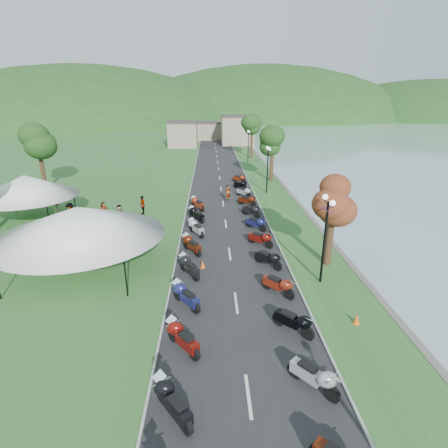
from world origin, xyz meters
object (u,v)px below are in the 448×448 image
object	(u,v)px
pedestrian_c	(72,224)
pedestrian_b	(104,223)
pedestrian_a	(106,224)
vendor_tent_main	(81,239)

from	to	relation	value
pedestrian_c	pedestrian_b	bearing A→B (deg)	88.43
pedestrian_b	pedestrian_c	distance (m)	2.58
pedestrian_a	pedestrian_c	bearing A→B (deg)	143.66
pedestrian_b	pedestrian_c	size ratio (longest dim) A/B	0.91
vendor_tent_main	pedestrian_b	size ratio (longest dim) A/B	3.94
pedestrian_b	pedestrian_a	bearing A→B (deg)	132.16
pedestrian_a	pedestrian_b	size ratio (longest dim) A/B	1.15
vendor_tent_main	pedestrian_a	size ratio (longest dim) A/B	3.43
pedestrian_b	vendor_tent_main	bearing A→B (deg)	107.05
pedestrian_a	pedestrian_b	xyz separation A→B (m)	(-0.25, 0.37, 0.00)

